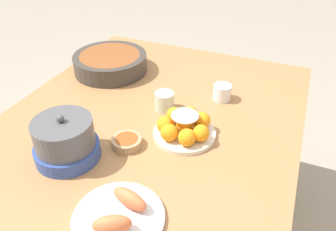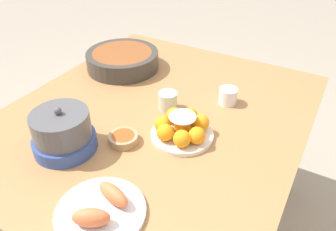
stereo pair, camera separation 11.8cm
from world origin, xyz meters
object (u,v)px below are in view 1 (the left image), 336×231
object	(u,v)px
warming_pot	(65,140)
cup_far	(165,101)
cake_plate	(184,127)
seafood_platter	(119,216)
sauce_bowl	(127,142)
dining_table	(154,132)
serving_bowl	(110,62)
cup_near	(222,92)

from	to	relation	value
warming_pot	cup_far	bearing A→B (deg)	-25.72
cake_plate	seafood_platter	world-z (taller)	cake_plate
sauce_bowl	warming_pot	bearing A→B (deg)	129.23
dining_table	cake_plate	distance (m)	0.21
dining_table	serving_bowl	bearing A→B (deg)	52.98
sauce_bowl	cup_far	distance (m)	0.25
sauce_bowl	cup_near	world-z (taller)	cup_near
cake_plate	serving_bowl	size ratio (longest dim) A/B	0.65
serving_bowl	seafood_platter	distance (m)	0.86
dining_table	cup_near	bearing A→B (deg)	-46.01
serving_bowl	warming_pot	size ratio (longest dim) A/B	1.63
cup_near	cake_plate	bearing A→B (deg)	168.00
serving_bowl	cup_far	world-z (taller)	serving_bowl
dining_table	warming_pot	world-z (taller)	warming_pot
cup_far	serving_bowl	bearing A→B (deg)	60.97
serving_bowl	sauce_bowl	bearing A→B (deg)	-143.99
cake_plate	serving_bowl	xyz separation A→B (m)	(0.33, 0.49, 0.01)
cake_plate	warming_pot	size ratio (longest dim) A/B	1.06
dining_table	cake_plate	xyz separation A→B (m)	(-0.08, -0.15, 0.12)
cake_plate	dining_table	bearing A→B (deg)	63.94
serving_bowl	cup_far	distance (m)	0.41
seafood_platter	cake_plate	bearing A→B (deg)	-4.59
seafood_platter	dining_table	bearing A→B (deg)	14.45
dining_table	serving_bowl	distance (m)	0.44
dining_table	sauce_bowl	distance (m)	0.22
sauce_bowl	cup_near	size ratio (longest dim) A/B	1.39
cake_plate	cup_near	bearing A→B (deg)	-12.00
dining_table	cup_near	xyz separation A→B (m)	(0.21, -0.21, 0.12)
serving_bowl	sauce_bowl	world-z (taller)	serving_bowl
cake_plate	seafood_platter	size ratio (longest dim) A/B	0.90
dining_table	cup_far	bearing A→B (deg)	-26.73
cup_far	warming_pot	size ratio (longest dim) A/B	0.36
sauce_bowl	cup_near	bearing A→B (deg)	-28.36
cup_near	cup_far	distance (m)	0.24
seafood_platter	cup_far	distance (m)	0.53
sauce_bowl	dining_table	bearing A→B (deg)	-1.50
cake_plate	seafood_platter	bearing A→B (deg)	175.41
cup_far	warming_pot	world-z (taller)	warming_pot
serving_bowl	cup_near	bearing A→B (deg)	-94.61
dining_table	sauce_bowl	bearing A→B (deg)	178.50
seafood_platter	cup_far	xyz separation A→B (m)	(0.53, 0.10, 0.02)
cake_plate	seafood_platter	xyz separation A→B (m)	(-0.40, 0.03, -0.02)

